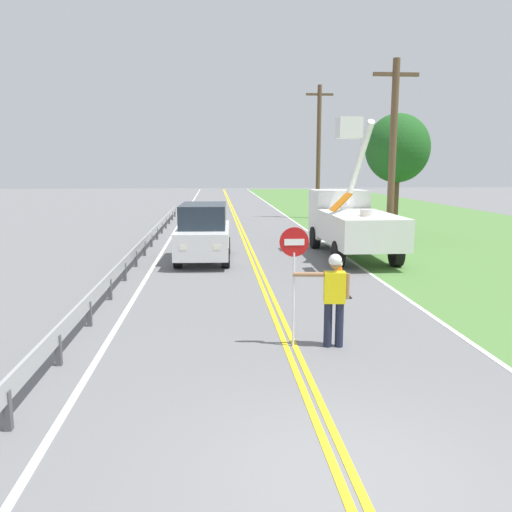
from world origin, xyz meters
TOP-DOWN VIEW (x-y plane):
  - ground_plane at (0.00, 0.00)m, footprint 160.00×160.00m
  - grass_verge_right at (11.60, 20.00)m, footprint 16.00×110.00m
  - centerline_yellow_left at (-0.09, 20.00)m, footprint 0.11×110.00m
  - centerline_yellow_right at (0.09, 20.00)m, footprint 0.11×110.00m
  - edge_line_right at (3.60, 20.00)m, footprint 0.12×110.00m
  - edge_line_left at (-3.60, 20.00)m, footprint 0.12×110.00m
  - flagger_worker at (0.82, 4.28)m, footprint 1.08×0.28m
  - stop_sign_paddle at (0.05, 4.36)m, footprint 0.56×0.04m
  - utility_bucket_truck at (3.85, 14.75)m, footprint 2.69×6.82m
  - oncoming_suv_nearest at (-1.84, 13.89)m, footprint 2.04×4.66m
  - utility_pole_near at (5.62, 15.21)m, footprint 1.80×0.28m
  - utility_pole_mid at (5.50, 29.46)m, footprint 1.80×0.28m
  - traffic_cone_lead at (1.96, 8.07)m, footprint 0.40×0.40m
  - traffic_cone_mid at (2.50, 10.83)m, footprint 0.40×0.40m
  - guardrail_left_shoulder at (-4.20, 16.28)m, footprint 0.10×32.00m
  - roadside_tree_verge at (7.17, 19.03)m, footprint 3.00×3.00m

SIDE VIEW (x-z plane):
  - ground_plane at x=0.00m, z-range 0.00..0.00m
  - grass_verge_right at x=11.60m, z-range 0.00..0.01m
  - centerline_yellow_left at x=-0.09m, z-range 0.00..0.01m
  - centerline_yellow_right at x=0.09m, z-range 0.00..0.01m
  - edge_line_right at x=3.60m, z-range 0.00..0.01m
  - edge_line_left at x=-3.60m, z-range 0.00..0.01m
  - traffic_cone_lead at x=1.96m, z-range -0.01..0.69m
  - traffic_cone_mid at x=2.50m, z-range -0.01..0.69m
  - guardrail_left_shoulder at x=-4.20m, z-range 0.16..0.87m
  - flagger_worker at x=0.82m, z-range 0.13..1.96m
  - oncoming_suv_nearest at x=-1.84m, z-range 0.01..2.11m
  - utility_bucket_truck at x=3.85m, z-range -1.26..4.08m
  - stop_sign_paddle at x=0.05m, z-range 0.54..2.87m
  - utility_pole_near at x=5.62m, z-range 0.18..7.74m
  - roadside_tree_verge at x=7.17m, z-range 1.32..7.22m
  - utility_pole_mid at x=5.50m, z-range 0.18..8.87m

